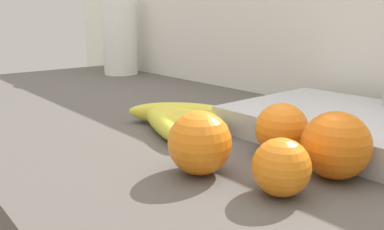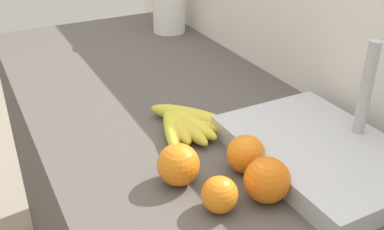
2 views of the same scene
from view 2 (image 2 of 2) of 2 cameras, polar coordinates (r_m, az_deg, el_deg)
The scene contains 7 objects.
wall_back at distance 1.32m, azimuth 15.27°, elevation -7.39°, with size 2.31×0.06×1.30m, color silver.
banana_bunch at distance 1.01m, azimuth -1.01°, elevation -0.82°, with size 0.21×0.20×0.04m.
orange_right at distance 0.83m, azimuth -1.74°, elevation -6.29°, with size 0.08×0.08×0.08m, color orange.
orange_back_left at distance 0.87m, azimuth 6.82°, elevation -4.91°, with size 0.07×0.07×0.07m, color orange.
orange_back_right at distance 0.80m, azimuth 9.47°, elevation -8.10°, with size 0.08×0.08×0.08m, color orange.
orange_far_right at distance 0.77m, azimuth 3.51°, elevation -10.02°, with size 0.06×0.06×0.06m, color orange.
sink_basin at distance 0.94m, azimuth 16.02°, elevation -4.32°, with size 0.39×0.28×0.24m.
Camera 2 is at (0.75, -0.42, 1.40)m, focal length 42.17 mm.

